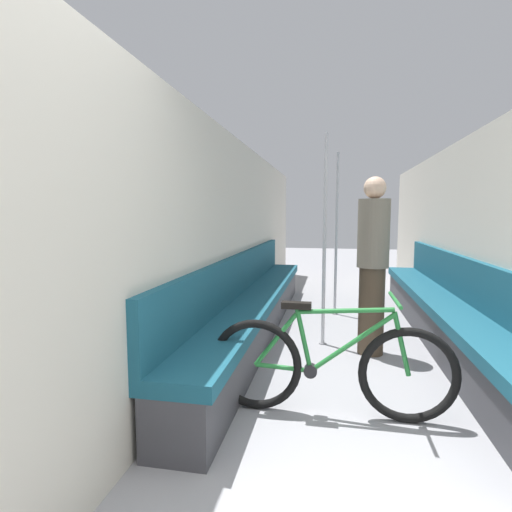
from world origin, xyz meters
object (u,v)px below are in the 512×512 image
Objects in this scene: bicycle at (329,367)px; grab_pole_far at (336,237)px; bench_seat_row_left at (255,307)px; passenger_standing at (373,264)px; bench_seat_row_right at (446,315)px; grab_pole_near at (324,244)px.

grab_pole_far reaches higher than bicycle.
bench_seat_row_left reaches higher than bicycle.
bicycle is 0.96× the size of passenger_standing.
passenger_standing is (-0.80, -0.44, 0.58)m from bench_seat_row_right.
bicycle is at bearing -87.12° from grab_pole_near.
bicycle is at bearing 97.65° from passenger_standing.
grab_pole_near is 1.33m from grab_pole_far.
passenger_standing is (1.24, -0.44, 0.58)m from bench_seat_row_left.
bench_seat_row_right is 2.30× the size of grab_pole_far.
bicycle is 0.76× the size of grab_pole_near.
bench_seat_row_right is at bearing -43.58° from grab_pole_far.
bench_seat_row_left is at bearing 132.56° from bicycle.
bicycle is 0.76× the size of grab_pole_far.
bench_seat_row_left is 2.92× the size of passenger_standing.
bicycle is 1.68m from grab_pole_near.
bicycle is 2.93m from grab_pole_far.
grab_pole_near is at bearing 1.06° from passenger_standing.
grab_pole_near reaches higher than bench_seat_row_left.
grab_pole_near is at bearing -95.63° from grab_pole_far.
bench_seat_row_right is at bearing 0.00° from bench_seat_row_left.
bench_seat_row_left is 1.60m from grab_pole_far.
bench_seat_row_left is 2.30× the size of grab_pole_near.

